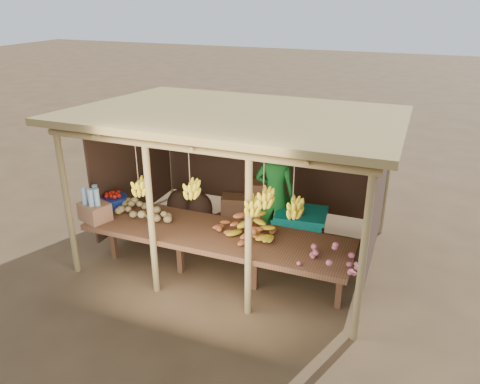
% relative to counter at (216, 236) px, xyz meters
% --- Properties ---
extents(ground, '(60.00, 60.00, 0.00)m').
position_rel_counter_xyz_m(ground, '(-0.00, 0.95, -0.74)').
color(ground, brown).
rests_on(ground, ground).
extents(stall_structure, '(4.70, 3.50, 2.43)m').
position_rel_counter_xyz_m(stall_structure, '(0.03, 0.90, 1.18)').
color(stall_structure, '#A28853').
rests_on(stall_structure, ground).
extents(counter, '(3.90, 1.05, 0.80)m').
position_rel_counter_xyz_m(counter, '(0.00, 0.00, 0.00)').
color(counter, brown).
rests_on(counter, ground).
extents(potato_heap, '(1.15, 0.82, 0.37)m').
position_rel_counter_xyz_m(potato_heap, '(-1.21, 0.04, 0.25)').
color(potato_heap, '#A48E54').
rests_on(potato_heap, counter).
extents(sweet_potato_heap, '(0.95, 0.68, 0.35)m').
position_rel_counter_xyz_m(sweet_potato_heap, '(0.39, 0.02, 0.24)').
color(sweet_potato_heap, '#B9602F').
rests_on(sweet_potato_heap, counter).
extents(onion_heap, '(0.82, 0.58, 0.35)m').
position_rel_counter_xyz_m(onion_heap, '(1.69, -0.27, 0.24)').
color(onion_heap, '#CC6375').
rests_on(onion_heap, counter).
extents(banana_pile, '(0.75, 0.62, 0.35)m').
position_rel_counter_xyz_m(banana_pile, '(0.57, 0.05, 0.24)').
color(banana_pile, gold).
rests_on(banana_pile, counter).
extents(tomato_basin, '(0.43, 0.43, 0.23)m').
position_rel_counter_xyz_m(tomato_basin, '(-1.90, 0.25, 0.15)').
color(tomato_basin, navy).
rests_on(tomato_basin, counter).
extents(bottle_box, '(0.51, 0.45, 0.54)m').
position_rel_counter_xyz_m(bottle_box, '(-1.85, -0.29, 0.27)').
color(bottle_box, '#986544').
rests_on(bottle_box, counter).
extents(vendor, '(0.71, 0.51, 1.83)m').
position_rel_counter_xyz_m(vendor, '(0.46, 1.35, 0.18)').
color(vendor, '#1B7C29').
rests_on(vendor, ground).
extents(tarp_crate, '(0.86, 0.76, 0.95)m').
position_rel_counter_xyz_m(tarp_crate, '(0.93, 1.25, -0.35)').
color(tarp_crate, brown).
rests_on(tarp_crate, ground).
extents(carton_stack, '(1.05, 0.47, 0.74)m').
position_rel_counter_xyz_m(carton_stack, '(-0.25, 2.15, -0.41)').
color(carton_stack, '#986544').
rests_on(carton_stack, ground).
extents(burlap_sacks, '(0.91, 0.48, 0.64)m').
position_rel_counter_xyz_m(burlap_sacks, '(-1.32, 1.72, -0.46)').
color(burlap_sacks, '#462E20').
rests_on(burlap_sacks, ground).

